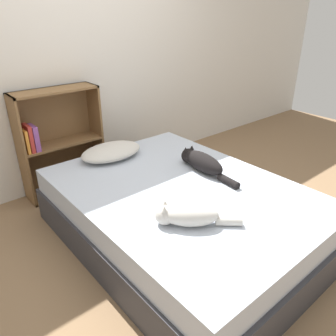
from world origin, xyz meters
The scene contains 7 objects.
ground_plane centered at (0.00, 0.00, 0.00)m, with size 8.00×8.00×0.00m, color #846647.
wall_back centered at (0.00, 1.47, 1.25)m, with size 8.00×0.06×2.50m.
bed centered at (0.00, 0.00, 0.23)m, with size 1.45×1.99×0.46m.
pillow centered at (-0.10, 0.79, 0.51)m, with size 0.54×0.36×0.11m.
cat_light centered at (-0.28, -0.35, 0.52)m, with size 0.43×0.41×0.14m.
cat_dark centered at (0.32, 0.11, 0.53)m, with size 0.18×0.62×0.15m.
bookshelf centered at (-0.35, 1.34, 0.51)m, with size 0.75×0.26×0.99m.
Camera 1 is at (-1.41, -1.52, 1.61)m, focal length 35.00 mm.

